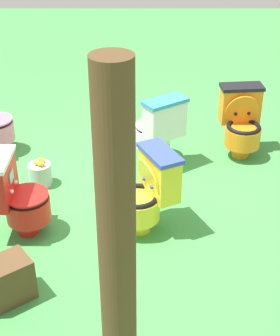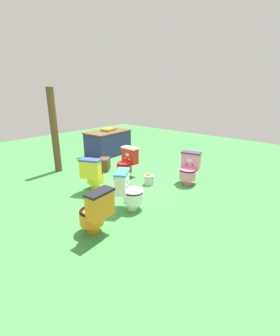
# 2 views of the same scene
# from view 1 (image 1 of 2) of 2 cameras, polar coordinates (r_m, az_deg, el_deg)

# --- Properties ---
(ground) EXTENTS (14.00, 14.00, 0.00)m
(ground) POSITION_cam_1_polar(r_m,az_deg,el_deg) (4.88, -4.51, -3.64)
(ground) COLOR #429947
(toilet_white) EXTENTS (0.61, 0.63, 0.73)m
(toilet_white) POSITION_cam_1_polar(r_m,az_deg,el_deg) (5.33, 1.98, 4.30)
(toilet_white) COLOR white
(toilet_white) RESTS_ON ground
(toilet_yellow) EXTENTS (0.62, 0.58, 0.73)m
(toilet_yellow) POSITION_cam_1_polar(r_m,az_deg,el_deg) (4.33, 0.84, -2.54)
(toilet_yellow) COLOR yellow
(toilet_yellow) RESTS_ON ground
(toilet_red) EXTENTS (0.50, 0.44, 0.73)m
(toilet_red) POSITION_cam_1_polar(r_m,az_deg,el_deg) (4.40, -13.37, -2.92)
(toilet_red) COLOR red
(toilet_red) RESTS_ON ground
(toilet_orange) EXTENTS (0.45, 0.53, 0.73)m
(toilet_orange) POSITION_cam_1_polar(r_m,az_deg,el_deg) (5.58, 10.96, 5.04)
(toilet_orange) COLOR orange
(toilet_orange) RESTS_ON ground
(wooden_post) EXTENTS (0.18, 0.18, 2.12)m
(wooden_post) POSITION_cam_1_polar(r_m,az_deg,el_deg) (2.55, -2.46, -10.99)
(wooden_post) COLOR brown
(wooden_post) RESTS_ON ground
(small_crate) EXTENTS (0.43, 0.41, 0.33)m
(small_crate) POSITION_cam_1_polar(r_m,az_deg,el_deg) (3.92, -14.35, -11.78)
(small_crate) COLOR brown
(small_crate) RESTS_ON ground
(lemon_bucket) EXTENTS (0.22, 0.22, 0.28)m
(lemon_bucket) POSITION_cam_1_polar(r_m,az_deg,el_deg) (5.14, -10.78, -0.61)
(lemon_bucket) COLOR #B7B7BF
(lemon_bucket) RESTS_ON ground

